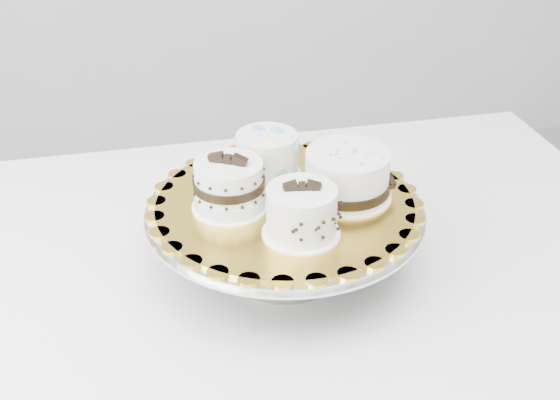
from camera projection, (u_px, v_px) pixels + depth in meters
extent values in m
cube|color=white|center=(274.00, 266.00, 1.05)|extent=(1.22, 0.82, 0.04)
cube|color=white|center=(473.00, 277.00, 1.64)|extent=(0.05, 0.05, 0.71)
cylinder|color=gray|center=(285.00, 263.00, 1.02)|extent=(0.18, 0.18, 0.01)
cylinder|color=gray|center=(285.00, 239.00, 1.00)|extent=(0.11, 0.11, 0.09)
cylinder|color=silver|center=(285.00, 208.00, 0.97)|extent=(0.38, 0.38, 0.01)
cylinder|color=silver|center=(285.00, 210.00, 0.97)|extent=(0.39, 0.39, 0.00)
cylinder|color=gold|center=(285.00, 203.00, 0.96)|extent=(0.43, 0.43, 0.01)
cylinder|color=white|center=(301.00, 233.00, 0.89)|extent=(0.10, 0.10, 0.00)
cylinder|color=white|center=(302.00, 211.00, 0.88)|extent=(0.10, 0.10, 0.06)
cylinder|color=white|center=(230.00, 206.00, 0.95)|extent=(0.10, 0.10, 0.00)
cylinder|color=white|center=(229.00, 184.00, 0.93)|extent=(0.12, 0.12, 0.06)
cylinder|color=silver|center=(230.00, 199.00, 0.95)|extent=(0.10, 0.10, 0.02)
cylinder|color=black|center=(229.00, 182.00, 0.93)|extent=(0.10, 0.10, 0.01)
cylinder|color=white|center=(267.00, 174.00, 1.03)|extent=(0.10, 0.10, 0.00)
cylinder|color=white|center=(267.00, 154.00, 1.01)|extent=(0.10, 0.10, 0.06)
cylinder|color=white|center=(346.00, 194.00, 0.98)|extent=(0.13, 0.13, 0.00)
cylinder|color=white|center=(347.00, 173.00, 0.96)|extent=(0.12, 0.12, 0.06)
cylinder|color=black|center=(346.00, 185.00, 0.97)|extent=(0.12, 0.12, 0.01)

